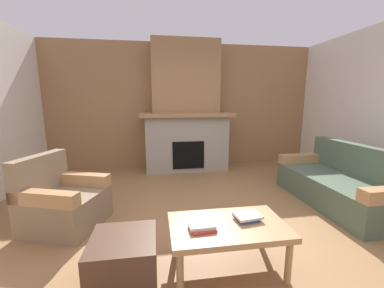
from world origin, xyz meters
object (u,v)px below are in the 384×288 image
ottoman (124,260)px  fireplace (186,115)px  armchair (62,202)px  couch (340,185)px  coffee_table (228,230)px

ottoman → fireplace: bearing=74.1°
ottoman → armchair: bearing=128.2°
couch → coffee_table: couch is taller
couch → coffee_table: 2.28m
armchair → fireplace: bearing=51.5°
couch → coffee_table: size_ratio=1.81×
armchair → coffee_table: bearing=-31.1°
fireplace → ottoman: size_ratio=5.19×
ottoman → couch: bearing=20.8°
fireplace → couch: bearing=-48.1°
armchair → coffee_table: armchair is taller
armchair → ottoman: bearing=-51.8°
couch → armchair: 3.71m
fireplace → ottoman: 3.53m
fireplace → ottoman: bearing=-105.9°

